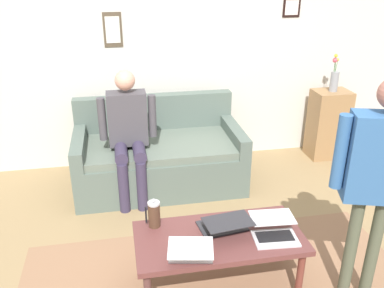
{
  "coord_description": "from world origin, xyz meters",
  "views": [
    {
      "loc": [
        0.55,
        2.35,
        2.2
      ],
      "look_at": [
        -0.03,
        -0.74,
        0.8
      ],
      "focal_mm": 38.54,
      "sensor_mm": 36.0,
      "label": 1
    }
  ],
  "objects_px": {
    "laptop_center": "(191,250)",
    "person_seated": "(128,129)",
    "laptop_left": "(274,231)",
    "couch": "(159,156)",
    "person_standing": "(378,169)",
    "coffee_table": "(219,241)",
    "side_shelf": "(328,124)",
    "flower_vase": "(334,79)",
    "french_press": "(154,214)",
    "laptop_right": "(224,224)"
  },
  "relations": [
    {
      "from": "laptop_center",
      "to": "person_seated",
      "type": "bearing_deg",
      "value": -78.9
    },
    {
      "from": "laptop_left",
      "to": "laptop_center",
      "type": "distance_m",
      "value": 0.62
    },
    {
      "from": "couch",
      "to": "person_standing",
      "type": "relative_size",
      "value": 1.07
    },
    {
      "from": "coffee_table",
      "to": "side_shelf",
      "type": "distance_m",
      "value": 2.66
    },
    {
      "from": "flower_vase",
      "to": "person_seated",
      "type": "bearing_deg",
      "value": 12.32
    },
    {
      "from": "flower_vase",
      "to": "person_standing",
      "type": "xyz_separation_m",
      "value": [
        0.9,
        2.21,
        0.05
      ]
    },
    {
      "from": "coffee_table",
      "to": "french_press",
      "type": "distance_m",
      "value": 0.5
    },
    {
      "from": "laptop_left",
      "to": "person_seated",
      "type": "bearing_deg",
      "value": -58.16
    },
    {
      "from": "person_standing",
      "to": "laptop_center",
      "type": "bearing_deg",
      "value": -5.13
    },
    {
      "from": "couch",
      "to": "laptop_left",
      "type": "bearing_deg",
      "value": 109.83
    },
    {
      "from": "couch",
      "to": "french_press",
      "type": "relative_size",
      "value": 7.54
    },
    {
      "from": "laptop_right",
      "to": "side_shelf",
      "type": "bearing_deg",
      "value": -133.66
    },
    {
      "from": "side_shelf",
      "to": "laptop_center",
      "type": "bearing_deg",
      "value": 45.52
    },
    {
      "from": "french_press",
      "to": "person_seated",
      "type": "xyz_separation_m",
      "value": [
        0.12,
        -1.21,
        0.19
      ]
    },
    {
      "from": "laptop_left",
      "to": "laptop_right",
      "type": "bearing_deg",
      "value": -22.93
    },
    {
      "from": "couch",
      "to": "laptop_center",
      "type": "bearing_deg",
      "value": 90.22
    },
    {
      "from": "laptop_right",
      "to": "french_press",
      "type": "relative_size",
      "value": 1.64
    },
    {
      "from": "flower_vase",
      "to": "laptop_left",
      "type": "bearing_deg",
      "value": 54.0
    },
    {
      "from": "french_press",
      "to": "person_seated",
      "type": "distance_m",
      "value": 1.23
    },
    {
      "from": "coffee_table",
      "to": "laptop_left",
      "type": "height_order",
      "value": "laptop_left"
    },
    {
      "from": "laptop_center",
      "to": "side_shelf",
      "type": "distance_m",
      "value": 2.95
    },
    {
      "from": "french_press",
      "to": "person_seated",
      "type": "bearing_deg",
      "value": -84.54
    },
    {
      "from": "couch",
      "to": "flower_vase",
      "type": "relative_size",
      "value": 3.96
    },
    {
      "from": "couch",
      "to": "laptop_right",
      "type": "distance_m",
      "value": 1.61
    },
    {
      "from": "flower_vase",
      "to": "person_seated",
      "type": "xyz_separation_m",
      "value": [
        2.38,
        0.52,
        -0.24
      ]
    },
    {
      "from": "french_press",
      "to": "person_standing",
      "type": "bearing_deg",
      "value": 160.39
    },
    {
      "from": "coffee_table",
      "to": "laptop_left",
      "type": "xyz_separation_m",
      "value": [
        -0.37,
        0.07,
        0.09
      ]
    },
    {
      "from": "laptop_center",
      "to": "laptop_right",
      "type": "distance_m",
      "value": 0.37
    },
    {
      "from": "couch",
      "to": "person_seated",
      "type": "bearing_deg",
      "value": 36.69
    },
    {
      "from": "laptop_left",
      "to": "side_shelf",
      "type": "relative_size",
      "value": 0.4
    },
    {
      "from": "laptop_left",
      "to": "flower_vase",
      "type": "distance_m",
      "value": 2.52
    },
    {
      "from": "couch",
      "to": "coffee_table",
      "type": "distance_m",
      "value": 1.66
    },
    {
      "from": "coffee_table",
      "to": "side_shelf",
      "type": "height_order",
      "value": "side_shelf"
    },
    {
      "from": "laptop_center",
      "to": "side_shelf",
      "type": "height_order",
      "value": "side_shelf"
    },
    {
      "from": "french_press",
      "to": "person_standing",
      "type": "xyz_separation_m",
      "value": [
        -1.36,
        0.48,
        0.48
      ]
    },
    {
      "from": "laptop_right",
      "to": "flower_vase",
      "type": "xyz_separation_m",
      "value": [
        -1.78,
        -1.87,
        0.48
      ]
    },
    {
      "from": "french_press",
      "to": "side_shelf",
      "type": "bearing_deg",
      "value": -142.69
    },
    {
      "from": "person_standing",
      "to": "side_shelf",
      "type": "bearing_deg",
      "value": -112.21
    },
    {
      "from": "person_seated",
      "to": "side_shelf",
      "type": "bearing_deg",
      "value": -167.71
    },
    {
      "from": "side_shelf",
      "to": "flower_vase",
      "type": "xyz_separation_m",
      "value": [
        0.0,
        -0.0,
        0.56
      ]
    },
    {
      "from": "coffee_table",
      "to": "laptop_center",
      "type": "relative_size",
      "value": 3.16
    },
    {
      "from": "couch",
      "to": "laptop_right",
      "type": "relative_size",
      "value": 4.61
    },
    {
      "from": "side_shelf",
      "to": "person_seated",
      "type": "distance_m",
      "value": 2.45
    },
    {
      "from": "person_standing",
      "to": "person_seated",
      "type": "bearing_deg",
      "value": -48.88
    },
    {
      "from": "couch",
      "to": "laptop_center",
      "type": "distance_m",
      "value": 1.82
    },
    {
      "from": "laptop_left",
      "to": "couch",
      "type": "bearing_deg",
      "value": -70.17
    },
    {
      "from": "coffee_table",
      "to": "person_standing",
      "type": "xyz_separation_m",
      "value": [
        -0.93,
        0.28,
        0.63
      ]
    },
    {
      "from": "flower_vase",
      "to": "person_standing",
      "type": "relative_size",
      "value": 0.27
    },
    {
      "from": "couch",
      "to": "person_seated",
      "type": "height_order",
      "value": "person_seated"
    },
    {
      "from": "laptop_right",
      "to": "couch",
      "type": "bearing_deg",
      "value": -79.43
    }
  ]
}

